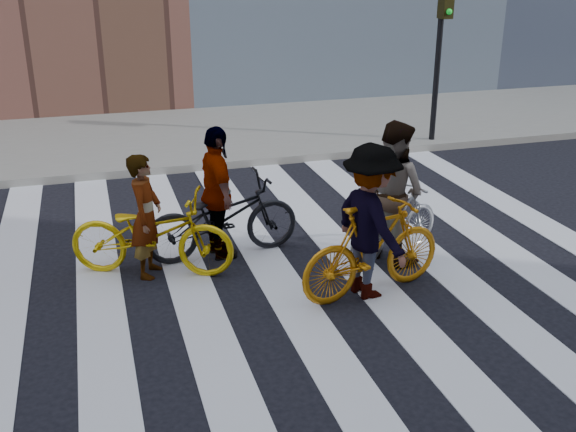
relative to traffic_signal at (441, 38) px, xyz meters
name	(u,v)px	position (x,y,z in m)	size (l,w,h in m)	color
ground	(323,279)	(-4.40, -5.32, -2.28)	(100.00, 100.00, 0.00)	black
sidewalk_far	(213,134)	(-4.40, 2.18, -2.20)	(100.00, 5.00, 0.15)	gray
zebra_crosswalk	(323,279)	(-4.40, -5.32, -2.27)	(8.25, 10.00, 0.01)	silver
traffic_signal	(441,38)	(0.00, 0.00, 0.00)	(0.22, 0.42, 3.33)	black
bike_yellow_left	(151,234)	(-6.45, -4.52, -1.72)	(0.74, 2.12, 1.11)	#E2B70C
bike_silver_mid	(395,222)	(-3.24, -4.92, -1.78)	(0.47, 1.66, 1.00)	#9EA0A7
bike_yellow_right	(373,249)	(-3.96, -5.84, -1.69)	(0.55, 1.96, 1.18)	#CC770B
bike_dark_rear	(222,217)	(-5.47, -4.22, -1.72)	(0.74, 2.13, 1.12)	black
rider_left	(146,216)	(-6.50, -4.52, -1.47)	(0.59, 0.39, 1.61)	slate
rider_mid	(393,191)	(-3.29, -4.92, -1.33)	(0.92, 0.72, 1.90)	slate
rider_right	(370,222)	(-4.01, -5.84, -1.34)	(1.22, 0.70, 1.89)	slate
rider_rear	(218,193)	(-5.52, -4.22, -1.37)	(1.06, 0.44, 1.82)	slate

